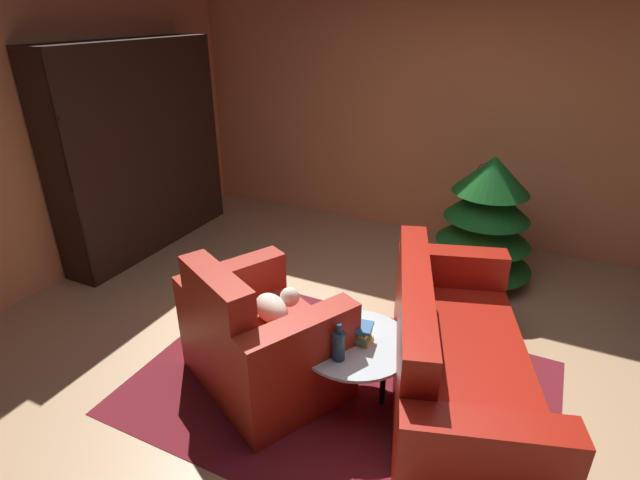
% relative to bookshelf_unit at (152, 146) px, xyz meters
% --- Properties ---
extents(ground_plane, '(7.28, 7.28, 0.00)m').
position_rel_bookshelf_unit_xyz_m(ground_plane, '(2.80, -1.19, -1.02)').
color(ground_plane, tan).
extents(wall_back, '(6.18, 0.06, 2.69)m').
position_rel_bookshelf_unit_xyz_m(wall_back, '(2.80, 1.46, 0.32)').
color(wall_back, '#D88955').
rests_on(wall_back, ground).
extents(wall_left, '(0.06, 5.37, 2.69)m').
position_rel_bookshelf_unit_xyz_m(wall_left, '(-0.27, -1.19, 0.32)').
color(wall_left, '#D88955').
rests_on(wall_left, ground).
extents(area_rug, '(2.68, 1.83, 0.01)m').
position_rel_bookshelf_unit_xyz_m(area_rug, '(2.68, -1.32, -1.02)').
color(area_rug, maroon).
rests_on(area_rug, ground).
extents(bookshelf_unit, '(0.38, 1.95, 2.03)m').
position_rel_bookshelf_unit_xyz_m(bookshelf_unit, '(0.00, 0.00, 0.00)').
color(bookshelf_unit, black).
rests_on(bookshelf_unit, ground).
extents(armchair_red, '(1.24, 1.14, 0.93)m').
position_rel_bookshelf_unit_xyz_m(armchair_red, '(2.17, -1.49, -0.69)').
color(armchair_red, maroon).
rests_on(armchair_red, ground).
extents(couch_red, '(1.33, 2.04, 0.88)m').
position_rel_bookshelf_unit_xyz_m(couch_red, '(3.33, -1.11, -0.72)').
color(couch_red, '#9E1A0F').
rests_on(couch_red, ground).
extents(coffee_table, '(0.72, 0.72, 0.42)m').
position_rel_bookshelf_unit_xyz_m(coffee_table, '(2.77, -1.34, -0.64)').
color(coffee_table, black).
rests_on(coffee_table, ground).
extents(book_stack_on_table, '(0.22, 0.16, 0.12)m').
position_rel_bookshelf_unit_xyz_m(book_stack_on_table, '(2.77, -1.32, -0.54)').
color(book_stack_on_table, '#E3CB54').
rests_on(book_stack_on_table, coffee_table).
extents(bottle_on_table, '(0.08, 0.08, 0.24)m').
position_rel_bookshelf_unit_xyz_m(bottle_on_table, '(2.75, -1.53, -0.51)').
color(bottle_on_table, navy).
rests_on(bottle_on_table, coffee_table).
extents(decorated_tree, '(0.92, 0.92, 1.17)m').
position_rel_bookshelf_unit_xyz_m(decorated_tree, '(3.24, 0.57, -0.43)').
color(decorated_tree, brown).
rests_on(decorated_tree, ground).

